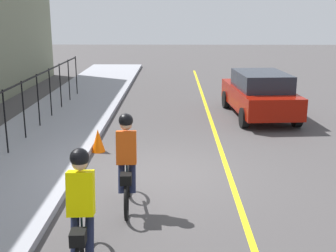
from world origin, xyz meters
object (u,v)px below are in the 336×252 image
at_px(patrol_sedan, 259,94).
at_px(cyclist_follow, 82,213).
at_px(cyclist_lead, 127,163).
at_px(traffic_cone_near, 98,141).

bearing_deg(patrol_sedan, cyclist_follow, 151.82).
relative_size(cyclist_lead, patrol_sedan, 0.40).
xyz_separation_m(patrol_sedan, traffic_cone_near, (-4.03, 4.94, -0.52)).
height_order(cyclist_lead, cyclist_follow, same).
xyz_separation_m(cyclist_follow, traffic_cone_near, (5.55, 0.73, -0.61)).
bearing_deg(cyclist_lead, traffic_cone_near, 14.79).
relative_size(cyclist_follow, traffic_cone_near, 3.04).
distance_m(cyclist_follow, patrol_sedan, 10.47).
xyz_separation_m(cyclist_lead, patrol_sedan, (7.51, -3.81, -0.09)).
height_order(cyclist_follow, traffic_cone_near, cyclist_follow).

